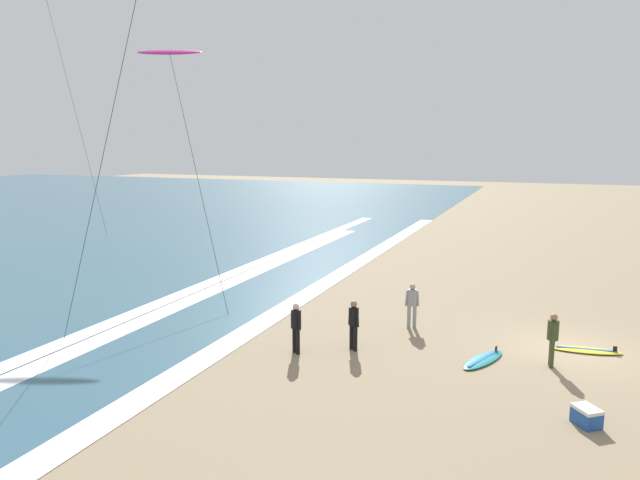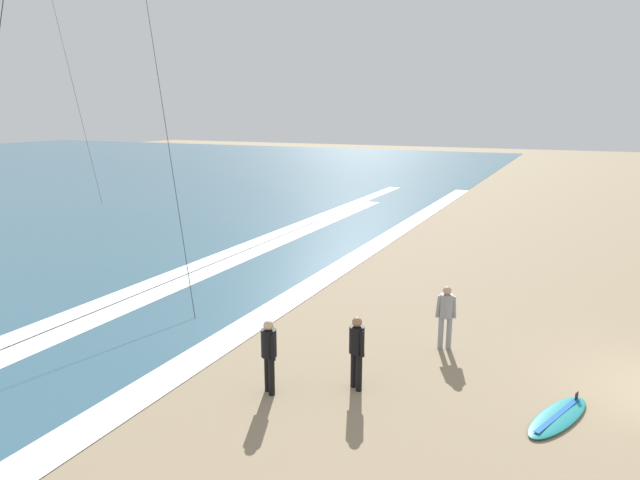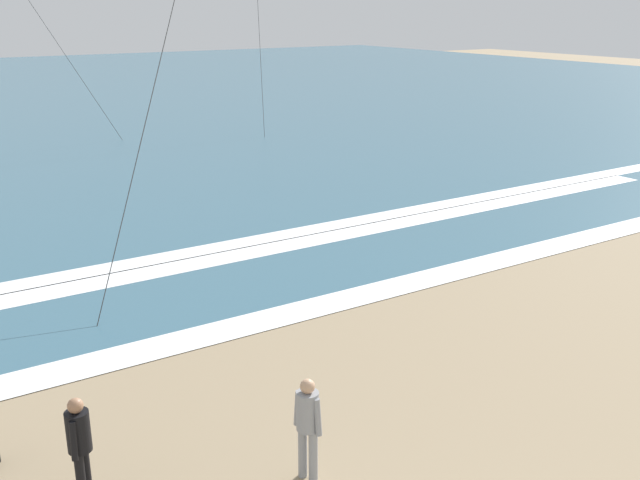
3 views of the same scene
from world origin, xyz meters
The scene contains 7 objects.
wave_foam_shoreline centered at (-0.54, 10.27, 0.01)m, with size 59.10×0.98×0.01m, color white.
wave_foam_mid_break centered at (-0.60, 14.44, 0.01)m, with size 43.15×0.98×0.01m, color white.
wave_foam_outer_break centered at (0.32, 15.30, 0.01)m, with size 56.14×0.85×0.01m, color white.
surfer_mid_group centered at (-3.40, 7.88, 0.96)m, with size 0.36×0.47×1.60m.
surfer_right_near centered at (0.35, 5.10, 0.96)m, with size 0.32×0.51×1.60m.
surfer_foreground_main centered at (-2.47, 6.32, 0.96)m, with size 0.36×0.47×1.60m.
surfboard_right_spare centered at (-1.94, 2.40, 0.05)m, with size 2.17×1.33×0.25m.
Camera 2 is at (-12.42, 2.48, 5.70)m, focal length 30.97 mm.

